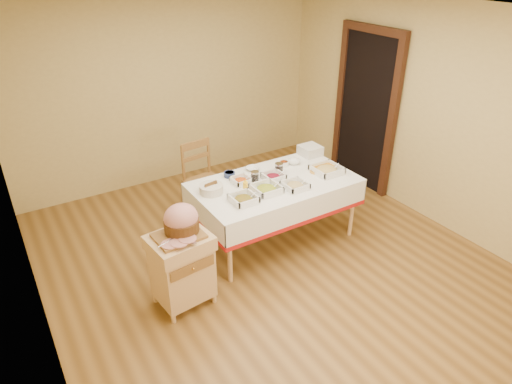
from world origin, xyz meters
TOP-DOWN VIEW (x-y plane):
  - room_shell at (0.00, 0.00)m, footprint 5.00×5.00m
  - doorway at (2.20, 0.90)m, footprint 0.09×1.10m
  - dining_table at (0.30, 0.30)m, footprint 1.82×1.02m
  - butcher_cart at (-1.05, -0.16)m, footprint 0.58×0.50m
  - dining_chair at (-0.14, 1.23)m, footprint 0.48×0.46m
  - ham_on_board at (-1.01, -0.12)m, footprint 0.45×0.43m
  - serving_dish_a at (-0.23, 0.09)m, footprint 0.26×0.25m
  - serving_dish_b at (0.09, 0.14)m, footprint 0.28×0.28m
  - serving_dish_c at (0.40, 0.06)m, footprint 0.24×0.24m
  - serving_dish_d at (0.94, 0.17)m, footprint 0.31×0.31m
  - serving_dish_e at (-0.03, 0.47)m, footprint 0.20×0.19m
  - serving_dish_f at (0.32, 0.35)m, footprint 0.23×0.22m
  - small_bowl_left at (-0.39, 0.55)m, footprint 0.13×0.13m
  - small_bowl_mid at (-0.07, 0.68)m, footprint 0.13×0.13m
  - small_bowl_right at (0.63, 0.59)m, footprint 0.11×0.11m
  - bowl_white_imported at (0.24, 0.68)m, footprint 0.18×0.18m
  - bowl_small_imported at (0.76, 0.57)m, footprint 0.21×0.21m
  - preserve_jar_left at (0.12, 0.43)m, footprint 0.09×0.09m
  - preserve_jar_right at (0.46, 0.45)m, footprint 0.10×0.10m
  - mustard_bottle at (-0.12, 0.24)m, footprint 0.05×0.05m
  - bread_basket at (-0.42, 0.44)m, footprint 0.25×0.25m
  - plate_stack at (1.09, 0.68)m, footprint 0.25×0.25m
  - brass_platter at (0.94, 0.24)m, footprint 0.35×0.25m

SIDE VIEW (x-z plane):
  - butcher_cart at x=-1.05m, z-range 0.05..0.81m
  - dining_chair at x=-0.14m, z-range 0.01..0.99m
  - dining_table at x=0.30m, z-range 0.22..0.98m
  - bowl_white_imported at x=0.24m, z-range 0.76..0.80m
  - brass_platter at x=0.94m, z-range 0.76..0.80m
  - bowl_small_imported at x=0.76m, z-range 0.76..0.81m
  - serving_dish_e at x=-0.03m, z-range 0.74..0.84m
  - small_bowl_mid at x=-0.07m, z-range 0.76..0.82m
  - small_bowl_right at x=0.63m, z-range 0.76..0.82m
  - serving_dish_c at x=0.40m, z-range 0.74..0.84m
  - small_bowl_left at x=-0.39m, z-range 0.76..0.82m
  - serving_dish_f at x=0.32m, z-range 0.74..0.85m
  - serving_dish_a at x=-0.23m, z-range 0.74..0.85m
  - serving_dish_b at x=0.09m, z-range 0.74..0.85m
  - serving_dish_d at x=0.94m, z-range 0.74..0.86m
  - bread_basket at x=-0.42m, z-range 0.75..0.86m
  - preserve_jar_left at x=0.12m, z-range 0.75..0.87m
  - preserve_jar_right at x=0.46m, z-range 0.75..0.88m
  - plate_stack at x=1.09m, z-range 0.76..0.88m
  - mustard_bottle at x=-0.12m, z-range 0.75..0.92m
  - ham_on_board at x=-1.01m, z-range 0.74..1.04m
  - doorway at x=2.20m, z-range 0.01..2.21m
  - room_shell at x=0.00m, z-range -1.20..3.80m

